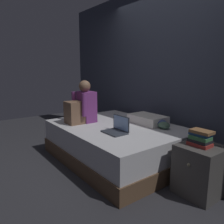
{
  "coord_description": "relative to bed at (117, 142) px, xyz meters",
  "views": [
    {
      "loc": [
        2.28,
        -1.66,
        1.36
      ],
      "look_at": [
        -0.05,
        0.1,
        0.77
      ],
      "focal_mm": 35.1,
      "sensor_mm": 36.0,
      "label": 1
    }
  ],
  "objects": [
    {
      "name": "ground_plane",
      "position": [
        0.2,
        -0.3,
        -0.26
      ],
      "size": [
        8.0,
        8.0,
        0.0
      ],
      "primitive_type": "plane",
      "color": "#2D2D33"
    },
    {
      "name": "wall_back",
      "position": [
        0.2,
        0.9,
        1.09
      ],
      "size": [
        5.6,
        0.1,
        2.7
      ],
      "primitive_type": "cube",
      "color": "#383D4C",
      "rests_on": "ground_plane"
    },
    {
      "name": "bed",
      "position": [
        0.0,
        0.0,
        0.0
      ],
      "size": [
        2.0,
        1.5,
        0.52
      ],
      "color": "brown",
      "rests_on": "ground_plane"
    },
    {
      "name": "nightstand",
      "position": [
        1.3,
        0.13,
        0.02
      ],
      "size": [
        0.44,
        0.46,
        0.55
      ],
      "color": "#474442",
      "rests_on": "ground_plane"
    },
    {
      "name": "person_sitting",
      "position": [
        -0.48,
        -0.31,
        0.52
      ],
      "size": [
        0.39,
        0.44,
        0.66
      ],
      "color": "#75337A",
      "rests_on": "bed"
    },
    {
      "name": "laptop",
      "position": [
        0.3,
        -0.23,
        0.32
      ],
      "size": [
        0.32,
        0.23,
        0.22
      ],
      "color": "#333842",
      "rests_on": "bed"
    },
    {
      "name": "pillow",
      "position": [
        0.2,
        0.45,
        0.33
      ],
      "size": [
        0.56,
        0.36,
        0.13
      ],
      "primitive_type": "cube",
      "color": "silver",
      "rests_on": "bed"
    },
    {
      "name": "book_stack",
      "position": [
        1.28,
        0.12,
        0.37
      ],
      "size": [
        0.23,
        0.17,
        0.17
      ],
      "color": "#9E2D28",
      "rests_on": "nightstand"
    },
    {
      "name": "clothes_pile",
      "position": [
        0.44,
        0.45,
        0.32
      ],
      "size": [
        0.38,
        0.22,
        0.12
      ],
      "color": "#3D4C8E",
      "rests_on": "bed"
    }
  ]
}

